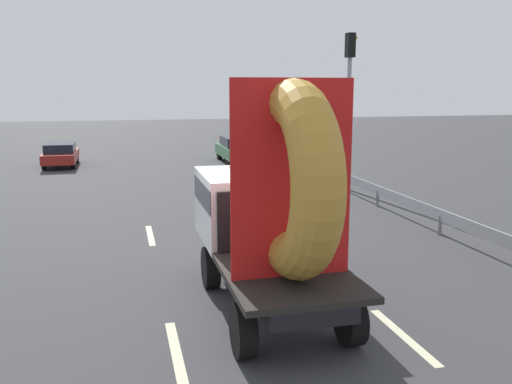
# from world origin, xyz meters

# --- Properties ---
(ground_plane) EXTENTS (120.00, 120.00, 0.00)m
(ground_plane) POSITION_xyz_m (0.00, 0.00, 0.00)
(ground_plane) COLOR #38383A
(flatbed_truck) EXTENTS (2.02, 5.21, 4.09)m
(flatbed_truck) POSITION_xyz_m (0.22, -0.60, 1.89)
(flatbed_truck) COLOR black
(flatbed_truck) RESTS_ON ground_plane
(distant_sedan) EXTENTS (1.80, 4.20, 1.37)m
(distant_sedan) POSITION_xyz_m (3.85, 18.86, 0.73)
(distant_sedan) COLOR black
(distant_sedan) RESTS_ON ground_plane
(traffic_light) EXTENTS (0.42, 0.36, 5.97)m
(traffic_light) POSITION_xyz_m (6.33, 10.14, 3.88)
(traffic_light) COLOR gray
(traffic_light) RESTS_ON ground_plane
(guardrail) EXTENTS (0.10, 14.99, 0.71)m
(guardrail) POSITION_xyz_m (6.08, 5.00, 0.53)
(guardrail) COLOR gray
(guardrail) RESTS_ON ground_plane
(lane_dash_left_near) EXTENTS (0.16, 2.77, 0.01)m
(lane_dash_left_near) POSITION_xyz_m (-1.59, -2.23, 0.00)
(lane_dash_left_near) COLOR beige
(lane_dash_left_near) RESTS_ON ground_plane
(lane_dash_left_far) EXTENTS (0.16, 2.08, 0.01)m
(lane_dash_left_far) POSITION_xyz_m (-1.59, 4.97, 0.00)
(lane_dash_left_far) COLOR beige
(lane_dash_left_far) RESTS_ON ground_plane
(lane_dash_right_near) EXTENTS (0.16, 2.11, 0.01)m
(lane_dash_right_near) POSITION_xyz_m (2.04, -2.25, 0.00)
(lane_dash_right_near) COLOR beige
(lane_dash_right_near) RESTS_ON ground_plane
(lane_dash_right_far) EXTENTS (0.16, 2.04, 0.01)m
(lane_dash_right_far) POSITION_xyz_m (2.04, 4.87, 0.00)
(lane_dash_right_far) COLOR beige
(lane_dash_right_far) RESTS_ON ground_plane
(oncoming_car) EXTENTS (1.56, 3.64, 1.19)m
(oncoming_car) POSITION_xyz_m (-5.23, 19.52, 0.64)
(oncoming_car) COLOR black
(oncoming_car) RESTS_ON ground_plane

